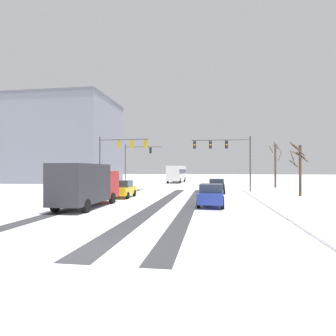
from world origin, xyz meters
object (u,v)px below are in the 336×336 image
(car_blue_third, at_px, (211,195))
(bare_tree_sidewalk_mid, at_px, (299,167))
(car_yellow_cab_second, at_px, (123,189))
(car_black_lead, at_px, (217,186))
(office_building_far_left_block, at_px, (44,142))
(traffic_signal_near_left, at_px, (119,151))
(box_truck_delivery, at_px, (87,184))
(traffic_signal_near_right, at_px, (226,151))
(traffic_signal_far_left, at_px, (135,158))
(bare_tree_sidewalk_far, at_px, (275,164))
(bus_oncoming, at_px, (177,173))

(car_blue_third, bearing_deg, bare_tree_sidewalk_mid, 46.45)
(car_yellow_cab_second, height_order, bare_tree_sidewalk_mid, bare_tree_sidewalk_mid)
(car_black_lead, height_order, car_yellow_cab_second, same)
(bare_tree_sidewalk_mid, xyz_separation_m, office_building_far_left_block, (-43.88, 25.68, 5.72))
(traffic_signal_near_left, height_order, box_truck_delivery, traffic_signal_near_left)
(car_yellow_cab_second, relative_size, office_building_far_left_block, 0.14)
(car_black_lead, bearing_deg, traffic_signal_near_right, 50.44)
(car_yellow_cab_second, bearing_deg, traffic_signal_far_left, 101.06)
(traffic_signal_far_left, distance_m, office_building_far_left_block, 27.84)
(traffic_signal_near_right, height_order, traffic_signal_far_left, same)
(traffic_signal_far_left, distance_m, car_black_lead, 15.77)
(box_truck_delivery, bearing_deg, office_building_far_left_block, 125.93)
(traffic_signal_near_left, bearing_deg, traffic_signal_near_right, 9.19)
(traffic_signal_far_left, bearing_deg, bare_tree_sidewalk_mid, -30.67)
(traffic_signal_far_left, xyz_separation_m, car_blue_third, (11.35, -21.06, -3.58))
(traffic_signal_near_right, xyz_separation_m, box_truck_delivery, (-10.40, -14.64, -3.18))
(box_truck_delivery, bearing_deg, bare_tree_sidewalk_far, 53.51)
(bus_oncoming, height_order, box_truck_delivery, bus_oncoming)
(car_black_lead, xyz_separation_m, bare_tree_sidewalk_far, (8.72, 11.04, 2.68))
(bus_oncoming, xyz_separation_m, bare_tree_sidewalk_mid, (15.55, -27.79, 0.93))
(bus_oncoming, relative_size, bare_tree_sidewalk_far, 1.66)
(traffic_signal_near_right, xyz_separation_m, car_blue_third, (-1.79, -12.85, -4.00))
(car_yellow_cab_second, distance_m, office_building_far_left_block, 40.82)
(traffic_signal_near_left, distance_m, office_building_far_left_block, 34.60)
(car_black_lead, xyz_separation_m, car_blue_third, (-0.65, -11.47, 0.00))
(traffic_signal_near_left, height_order, bare_tree_sidewalk_mid, traffic_signal_near_left)
(traffic_signal_near_right, height_order, car_blue_third, traffic_signal_near_right)
(traffic_signal_near_left, xyz_separation_m, traffic_signal_near_right, (12.31, 1.99, 0.03))
(car_black_lead, bearing_deg, car_yellow_cab_second, -144.72)
(traffic_signal_near_right, distance_m, car_blue_third, 13.57)
(bare_tree_sidewalk_mid, bearing_deg, office_building_far_left_block, 149.66)
(car_black_lead, relative_size, box_truck_delivery, 0.56)
(box_truck_delivery, xyz_separation_m, bare_tree_sidewalk_far, (17.98, 24.31, 1.87))
(car_black_lead, xyz_separation_m, car_yellow_cab_second, (-8.89, -6.29, 0.00))
(bare_tree_sidewalk_mid, bearing_deg, box_truck_delivery, -147.67)
(traffic_signal_near_left, bearing_deg, box_truck_delivery, -81.41)
(car_yellow_cab_second, bearing_deg, car_blue_third, -32.13)
(bus_oncoming, distance_m, bare_tree_sidewalk_far, 21.76)
(traffic_signal_near_right, relative_size, office_building_far_left_block, 0.23)
(traffic_signal_near_right, height_order, box_truck_delivery, traffic_signal_near_right)
(car_blue_third, relative_size, bare_tree_sidewalk_mid, 0.77)
(traffic_signal_near_left, xyz_separation_m, traffic_signal_far_left, (-0.83, 10.21, -0.39))
(traffic_signal_far_left, bearing_deg, traffic_signal_near_right, -32.03)
(traffic_signal_near_left, relative_size, traffic_signal_far_left, 1.00)
(box_truck_delivery, distance_m, office_building_far_left_block, 45.79)
(traffic_signal_far_left, bearing_deg, box_truck_delivery, -83.17)
(traffic_signal_far_left, xyz_separation_m, bare_tree_sidewalk_far, (20.72, 1.45, -0.90))
(office_building_far_left_block, bearing_deg, traffic_signal_far_left, -30.05)
(traffic_signal_near_left, height_order, car_yellow_cab_second, traffic_signal_near_left)
(car_yellow_cab_second, bearing_deg, traffic_signal_near_right, 37.41)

